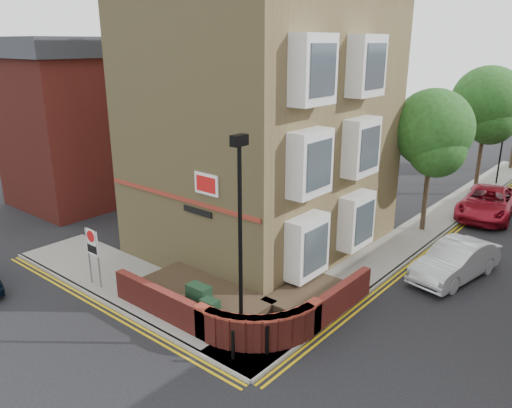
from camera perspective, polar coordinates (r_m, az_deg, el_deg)
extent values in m
plane|color=black|center=(16.00, -9.11, -15.36)|extent=(120.00, 120.00, 0.00)
cube|color=gray|center=(19.17, -12.73, -9.40)|extent=(13.00, 3.00, 0.12)
cube|color=gray|center=(27.34, 20.00, -1.63)|extent=(2.00, 32.00, 0.12)
cube|color=gray|center=(18.43, -16.47, -10.91)|extent=(13.00, 0.15, 0.12)
cube|color=gray|center=(27.05, 21.97, -2.07)|extent=(0.15, 32.00, 0.12)
cube|color=gold|center=(18.34, -17.11, -11.32)|extent=(13.00, 0.28, 0.01)
cube|color=gold|center=(27.00, 22.46, -2.29)|extent=(0.28, 32.00, 0.01)
cube|color=olive|center=(21.47, 1.03, 9.65)|extent=(8.00, 10.00, 11.00)
cube|color=maroon|center=(18.43, -8.87, 0.68)|extent=(7.80, 0.06, 0.15)
cube|color=white|center=(17.14, -5.69, 2.27)|extent=(1.10, 0.05, 0.75)
cube|color=black|center=(17.81, -6.71, -0.86)|extent=(1.40, 0.04, 0.22)
cylinder|color=black|center=(14.24, -1.80, -5.26)|extent=(0.12, 0.12, 6.00)
cylinder|color=black|center=(15.45, -1.71, -14.15)|extent=(0.20, 0.20, 0.80)
cube|color=black|center=(13.31, -1.94, 7.29)|extent=(0.25, 0.50, 0.30)
cube|color=black|center=(16.56, -6.50, -11.09)|extent=(0.80, 0.45, 1.20)
cube|color=black|center=(15.90, -5.24, -12.58)|extent=(0.55, 0.40, 1.10)
cylinder|color=black|center=(14.70, -2.64, -15.78)|extent=(0.11, 0.11, 0.90)
cylinder|color=black|center=(14.88, 1.28, -15.30)|extent=(0.11, 0.11, 0.90)
cylinder|color=slate|center=(19.56, -18.54, -5.60)|extent=(0.06, 0.06, 2.20)
cylinder|color=slate|center=(19.08, -17.58, -6.10)|extent=(0.06, 0.06, 2.20)
cube|color=white|center=(19.10, -18.24, -4.20)|extent=(0.72, 0.04, 1.00)
cylinder|color=red|center=(18.99, -18.39, -3.52)|extent=(0.44, 0.02, 0.44)
cube|color=maroon|center=(30.62, -16.94, 8.34)|extent=(6.00, 10.00, 8.00)
cube|color=#25272C|center=(30.25, -17.75, 16.75)|extent=(6.40, 10.40, 1.00)
cylinder|color=#382B1E|center=(24.86, 18.94, 2.23)|extent=(0.24, 0.24, 4.55)
sphere|color=#214316|center=(24.33, 19.57, 8.13)|extent=(3.64, 3.64, 3.64)
sphere|color=#214316|center=(24.06, 19.99, 5.93)|extent=(2.60, 2.60, 2.60)
sphere|color=#214316|center=(24.87, 19.14, 7.30)|extent=(2.86, 2.86, 2.86)
cylinder|color=#382B1E|center=(32.25, 24.27, 5.52)|extent=(0.24, 0.24, 5.04)
sphere|color=#214316|center=(31.83, 24.94, 10.57)|extent=(4.03, 4.03, 4.03)
sphere|color=#214316|center=(31.55, 25.26, 8.75)|extent=(2.88, 2.88, 2.88)
sphere|color=#214316|center=(32.34, 24.50, 9.82)|extent=(3.17, 3.17, 3.17)
cylinder|color=black|center=(35.18, 26.09, 4.66)|extent=(0.10, 0.10, 3.20)
imported|color=black|center=(34.82, 26.57, 8.02)|extent=(0.20, 0.16, 1.00)
imported|color=silver|center=(20.79, 21.83, -6.06)|extent=(2.31, 4.58, 1.44)
imported|color=maroon|center=(28.77, 25.02, 0.16)|extent=(3.04, 5.67, 1.51)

